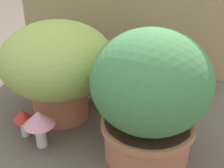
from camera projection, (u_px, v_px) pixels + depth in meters
name	position (u px, v px, depth m)	size (l,w,h in m)	color
ground_plane	(105.00, 125.00, 1.26)	(6.00, 6.00, 0.00)	brown
grass_planter	(57.00, 65.00, 1.22)	(0.45, 0.45, 0.41)	#B56644
leafy_planter	(150.00, 95.00, 0.99)	(0.39, 0.39, 0.47)	#C06D4E
cat	(137.00, 80.00, 1.35)	(0.39, 0.25, 0.32)	gray
mushroom_ornament_pink	(39.00, 121.00, 1.09)	(0.11, 0.11, 0.15)	silver
mushroom_ornament_red	(23.00, 118.00, 1.16)	(0.08, 0.08, 0.12)	silver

